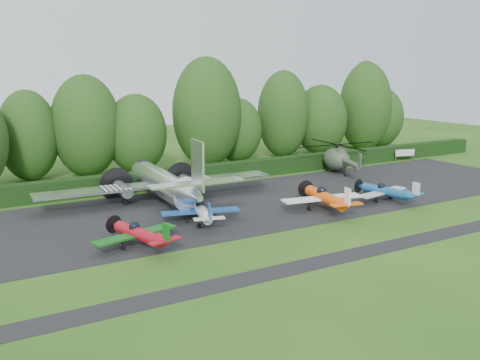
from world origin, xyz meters
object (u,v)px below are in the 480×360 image
light_plane_white (201,211)px  transport_plane (164,183)px  light_plane_red (139,234)px  light_plane_blue (386,191)px  sign_board (405,153)px  light_plane_orange (325,197)px  helicopter (337,157)px

light_plane_white → transport_plane: bearing=77.9°
transport_plane → light_plane_red: (-6.38, -10.78, -1.03)m
light_plane_white → light_plane_blue: bearing=-22.8°
light_plane_red → sign_board: bearing=34.6°
transport_plane → light_plane_white: transport_plane is taller
light_plane_blue → sign_board: size_ratio=2.32×
transport_plane → light_plane_orange: 15.39m
transport_plane → sign_board: (38.36, 5.38, -0.98)m
light_plane_orange → light_plane_blue: light_plane_orange is taller
light_plane_orange → light_plane_blue: size_ratio=1.19×
light_plane_red → helicopter: (31.29, 14.85, 0.86)m
transport_plane → light_plane_red: 12.56m
light_plane_blue → helicopter: helicopter is taller
transport_plane → light_plane_red: bearing=-123.5°
light_plane_blue → transport_plane: bearing=163.3°
transport_plane → helicopter: (24.91, 4.08, -0.18)m
transport_plane → light_plane_white: size_ratio=3.34×
light_plane_orange → helicopter: size_ratio=0.63×
light_plane_blue → helicopter: size_ratio=0.53×
light_plane_blue → light_plane_orange: bearing=-172.7°
light_plane_red → helicopter: helicopter is taller
transport_plane → helicopter: 25.25m
sign_board → light_plane_red: bearing=-174.2°
transport_plane → light_plane_white: (0.39, -7.40, -1.04)m
light_plane_white → light_plane_orange: size_ratio=0.86×
transport_plane → light_plane_blue: transport_plane is taller
helicopter → light_plane_red: bearing=-173.8°
light_plane_red → transport_plane: bearing=74.1°
light_plane_white → sign_board: bearing=3.5°
light_plane_red → light_plane_blue: size_ratio=1.02×
helicopter → light_plane_orange: bearing=-152.6°
light_plane_orange → light_plane_blue: (7.32, -0.42, -0.20)m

